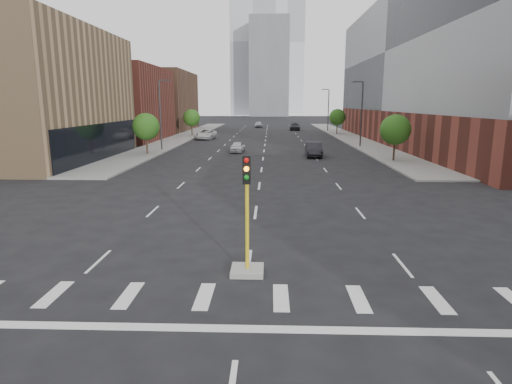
{
  "coord_description": "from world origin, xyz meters",
  "views": [
    {
      "loc": [
        0.82,
        -5.89,
        6.2
      ],
      "look_at": [
        0.23,
        11.76,
        2.5
      ],
      "focal_mm": 30.0,
      "sensor_mm": 36.0,
      "label": 1
    }
  ],
  "objects_px": {
    "median_traffic_signal": "(247,248)",
    "car_near_left": "(237,147)",
    "car_distant": "(258,124)",
    "car_deep_right": "(295,127)",
    "car_mid_right": "(314,150)",
    "car_far_left": "(206,134)"
  },
  "relations": [
    {
      "from": "median_traffic_signal",
      "to": "car_near_left",
      "type": "distance_m",
      "value": 39.43
    },
    {
      "from": "car_near_left",
      "to": "car_distant",
      "type": "height_order",
      "value": "car_distant"
    },
    {
      "from": "car_deep_right",
      "to": "median_traffic_signal",
      "type": "bearing_deg",
      "value": -90.86
    },
    {
      "from": "car_deep_right",
      "to": "car_mid_right",
      "type": "bearing_deg",
      "value": -87.12
    },
    {
      "from": "car_deep_right",
      "to": "car_near_left",
      "type": "bearing_deg",
      "value": -98.78
    },
    {
      "from": "car_distant",
      "to": "car_far_left",
      "type": "bearing_deg",
      "value": -107.63
    },
    {
      "from": "car_near_left",
      "to": "car_far_left",
      "type": "xyz_separation_m",
      "value": [
        -6.98,
        19.74,
        0.18
      ]
    },
    {
      "from": "car_deep_right",
      "to": "car_distant",
      "type": "xyz_separation_m",
      "value": [
        -8.67,
        10.62,
        -0.06
      ]
    },
    {
      "from": "car_near_left",
      "to": "car_mid_right",
      "type": "relative_size",
      "value": 0.79
    },
    {
      "from": "car_deep_right",
      "to": "car_distant",
      "type": "relative_size",
      "value": 1.27
    },
    {
      "from": "car_deep_right",
      "to": "car_distant",
      "type": "bearing_deg",
      "value": 132.74
    },
    {
      "from": "car_mid_right",
      "to": "car_deep_right",
      "type": "xyz_separation_m",
      "value": [
        0.54,
        49.05,
        0.0
      ]
    },
    {
      "from": "car_near_left",
      "to": "car_far_left",
      "type": "distance_m",
      "value": 20.93
    },
    {
      "from": "car_near_left",
      "to": "car_deep_right",
      "type": "height_order",
      "value": "car_deep_right"
    },
    {
      "from": "car_far_left",
      "to": "car_distant",
      "type": "distance_m",
      "value": 36.73
    },
    {
      "from": "car_near_left",
      "to": "car_distant",
      "type": "distance_m",
      "value": 55.57
    },
    {
      "from": "car_mid_right",
      "to": "car_distant",
      "type": "relative_size",
      "value": 1.12
    },
    {
      "from": "car_near_left",
      "to": "median_traffic_signal",
      "type": "bearing_deg",
      "value": -79.63
    },
    {
      "from": "car_far_left",
      "to": "car_distant",
      "type": "relative_size",
      "value": 1.36
    },
    {
      "from": "car_near_left",
      "to": "car_far_left",
      "type": "relative_size",
      "value": 0.65
    },
    {
      "from": "car_distant",
      "to": "car_near_left",
      "type": "bearing_deg",
      "value": -96.04
    },
    {
      "from": "median_traffic_signal",
      "to": "car_deep_right",
      "type": "xyz_separation_m",
      "value": [
        6.44,
        84.23,
        -0.14
      ]
    }
  ]
}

